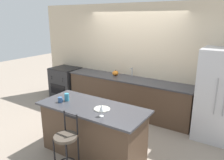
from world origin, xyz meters
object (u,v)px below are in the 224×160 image
object	(u,v)px
oven_range	(66,83)
tumbler_cup	(67,97)
refrigerator	(223,96)
pumpkin_decoration	(115,73)
wine_glass	(101,108)
dinner_plate	(102,109)
bar_stool_near	(66,143)
coffee_mug	(60,100)

from	to	relation	value
oven_range	tumbler_cup	distance (m)	2.73
refrigerator	tumbler_cup	distance (m)	2.97
pumpkin_decoration	wine_glass	bearing A→B (deg)	-63.12
oven_range	tumbler_cup	xyz separation A→B (m)	(1.90, -1.89, 0.52)
dinner_plate	pumpkin_decoration	bearing A→B (deg)	116.06
bar_stool_near	pumpkin_decoration	xyz separation A→B (m)	(-0.74, 2.58, 0.43)
oven_range	pumpkin_decoration	size ratio (longest dim) A/B	5.86
refrigerator	coffee_mug	distance (m)	3.08
bar_stool_near	coffee_mug	world-z (taller)	coffee_mug
oven_range	bar_stool_near	bearing A→B (deg)	-45.64
oven_range	dinner_plate	world-z (taller)	dinner_plate
dinner_plate	wine_glass	xyz separation A→B (m)	(0.14, -0.21, 0.12)
tumbler_cup	oven_range	bearing A→B (deg)	135.12
dinner_plate	coffee_mug	bearing A→B (deg)	-169.92
wine_glass	tumbler_cup	bearing A→B (deg)	168.38
dinner_plate	wine_glass	world-z (taller)	wine_glass
oven_range	pumpkin_decoration	distance (m)	1.78
refrigerator	pumpkin_decoration	world-z (taller)	refrigerator
bar_stool_near	tumbler_cup	distance (m)	0.92
refrigerator	dinner_plate	bearing A→B (deg)	-130.99
refrigerator	coffee_mug	bearing A→B (deg)	-140.54
coffee_mug	tumbler_cup	xyz separation A→B (m)	(0.05, 0.11, 0.02)
bar_stool_near	tumbler_cup	size ratio (longest dim) A/B	7.30
oven_range	pumpkin_decoration	bearing A→B (deg)	3.01
tumbler_cup	refrigerator	bearing A→B (deg)	38.34
wine_glass	oven_range	bearing A→B (deg)	143.42
refrigerator	dinner_plate	distance (m)	2.40
dinner_plate	coffee_mug	xyz separation A→B (m)	(-0.80, -0.14, 0.04)
oven_range	bar_stool_near	distance (m)	3.48
tumbler_cup	coffee_mug	bearing A→B (deg)	-112.42
wine_glass	refrigerator	bearing A→B (deg)	54.74
pumpkin_decoration	coffee_mug	bearing A→B (deg)	-85.82
pumpkin_decoration	bar_stool_near	bearing A→B (deg)	-74.05
refrigerator	oven_range	xyz separation A→B (m)	(-4.23, 0.05, -0.44)
bar_stool_near	wine_glass	size ratio (longest dim) A/B	5.30
bar_stool_near	oven_range	bearing A→B (deg)	134.36
oven_range	coffee_mug	size ratio (longest dim) A/B	8.28
tumbler_cup	bar_stool_near	bearing A→B (deg)	-48.16
coffee_mug	wine_glass	bearing A→B (deg)	-4.29
dinner_plate	pumpkin_decoration	size ratio (longest dim) A/B	1.71
wine_glass	tumbler_cup	distance (m)	0.92
refrigerator	pumpkin_decoration	bearing A→B (deg)	176.95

